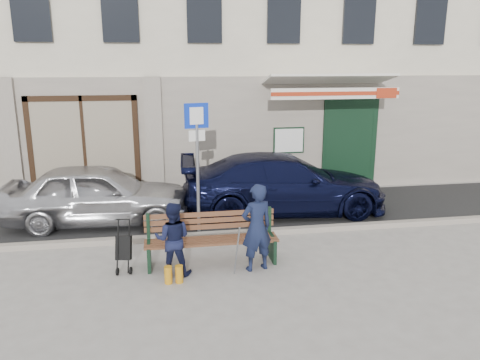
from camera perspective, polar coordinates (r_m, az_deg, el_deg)
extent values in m
plane|color=#9E9991|center=(8.53, -0.65, -10.57)|extent=(80.00, 80.00, 0.00)
cube|color=#282828|center=(11.40, -3.07, -4.08)|extent=(60.00, 3.20, 0.01)
cube|color=#9E9384|center=(9.88, -2.01, -6.65)|extent=(60.00, 0.18, 0.12)
cube|color=beige|center=(16.26, -5.63, 19.16)|extent=(20.00, 7.00, 10.00)
cube|color=#9E9384|center=(12.83, -4.12, 5.30)|extent=(20.00, 0.12, 3.20)
cube|color=maroon|center=(12.99, -18.38, 4.51)|extent=(2.50, 0.12, 2.00)
cube|color=black|center=(13.80, 13.18, 4.33)|extent=(1.60, 0.10, 2.60)
cube|color=black|center=(14.24, 12.44, 4.27)|extent=(1.25, 0.90, 2.40)
cube|color=white|center=(13.16, 5.99, 4.83)|extent=(0.80, 0.03, 0.65)
cube|color=white|center=(13.05, 10.34, 11.80)|extent=(3.40, 1.72, 0.42)
cube|color=white|center=(12.27, 11.64, 10.29)|extent=(3.40, 0.05, 0.28)
cube|color=#A52D14|center=(12.24, 11.69, 10.28)|extent=(3.40, 0.02, 0.10)
imported|color=silver|center=(10.97, -16.87, -1.65)|extent=(4.15, 1.85, 1.39)
imported|color=black|center=(11.35, 5.35, -0.45)|extent=(5.03, 2.24, 1.43)
cylinder|color=gray|center=(9.86, -5.18, 0.99)|extent=(0.07, 0.07, 2.67)
cube|color=#0D2DBA|center=(9.66, -5.34, 7.81)|extent=(0.50, 0.15, 0.51)
cube|color=white|center=(9.63, -5.32, 7.79)|extent=(0.28, 0.09, 0.35)
cube|color=white|center=(9.71, -5.28, 5.41)|extent=(0.35, 0.11, 0.23)
cube|color=brown|center=(8.50, -3.46, -7.39)|extent=(2.40, 0.50, 0.04)
cube|color=brown|center=(8.66, -3.69, -4.93)|extent=(2.40, 0.10, 0.36)
cube|color=black|center=(8.56, -11.01, -9.13)|extent=(0.06, 0.50, 0.45)
cube|color=black|center=(8.77, 3.93, -8.31)|extent=(0.06, 0.50, 0.45)
cube|color=white|center=(8.51, 1.68, -7.15)|extent=(0.34, 0.25, 0.11)
cylinder|color=gray|center=(7.91, -0.39, -8.67)|extent=(0.07, 0.34, 0.96)
cylinder|color=#BF7D13|center=(7.99, -8.74, -11.37)|extent=(0.13, 0.13, 0.30)
cylinder|color=#BF7D13|center=(7.99, -7.43, -11.31)|extent=(0.13, 0.13, 0.30)
imported|color=#131B36|center=(8.16, 2.04, -5.81)|extent=(0.65, 0.51, 1.57)
imported|color=#131735|center=(8.12, -8.21, -7.11)|extent=(0.71, 0.60, 1.29)
cylinder|color=black|center=(8.48, -14.72, -10.74)|extent=(0.06, 0.14, 0.13)
cylinder|color=black|center=(8.46, -13.17, -10.70)|extent=(0.06, 0.14, 0.13)
cube|color=black|center=(8.50, -14.00, -8.01)|extent=(0.31, 0.29, 0.44)
cylinder|color=black|center=(8.44, -14.14, -4.70)|extent=(0.24, 0.07, 0.02)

